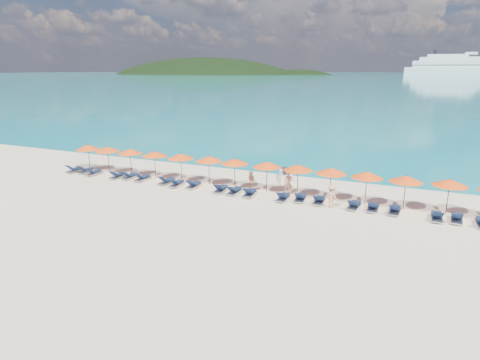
% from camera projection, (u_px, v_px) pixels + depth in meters
% --- Properties ---
extents(ground, '(1400.00, 1400.00, 0.00)m').
position_uv_depth(ground, '(221.00, 210.00, 25.45)').
color(ground, beige).
extents(sea, '(1600.00, 1300.00, 0.01)m').
position_uv_depth(sea, '(414.00, 74.00, 607.35)').
color(sea, '#1FA9B2').
rests_on(sea, ground).
extents(headland_main, '(374.00, 242.00, 126.50)m').
position_uv_depth(headland_main, '(203.00, 99.00, 628.17)').
color(headland_main, black).
rests_on(headland_main, ground).
extents(headland_small, '(162.00, 126.00, 85.50)m').
position_uv_depth(headland_small, '(299.00, 99.00, 586.79)').
color(headland_small, black).
rests_on(headland_small, ground).
extents(cruise_ship, '(136.87, 24.66, 37.98)m').
position_uv_depth(cruise_ship, '(462.00, 68.00, 517.71)').
color(cruise_ship, white).
rests_on(cruise_ship, ground).
extents(jetski, '(1.76, 2.62, 0.87)m').
position_uv_depth(jetski, '(286.00, 175.00, 32.21)').
color(jetski, white).
rests_on(jetski, ground).
extents(beachgoer_a, '(0.63, 0.42, 1.69)m').
position_uv_depth(beachgoer_a, '(288.00, 183.00, 28.35)').
color(beachgoer_a, tan).
rests_on(beachgoer_a, ground).
extents(beachgoer_b, '(0.78, 0.52, 1.48)m').
position_uv_depth(beachgoer_b, '(251.00, 181.00, 29.18)').
color(beachgoer_b, tan).
rests_on(beachgoer_b, ground).
extents(beachgoer_c, '(1.09, 0.84, 1.54)m').
position_uv_depth(beachgoer_c, '(332.00, 196.00, 25.65)').
color(beachgoer_c, tan).
rests_on(beachgoer_c, ground).
extents(umbrella_0, '(2.10, 2.10, 2.28)m').
position_uv_depth(umbrella_0, '(88.00, 147.00, 35.03)').
color(umbrella_0, black).
rests_on(umbrella_0, ground).
extents(umbrella_1, '(2.10, 2.10, 2.28)m').
position_uv_depth(umbrella_1, '(108.00, 149.00, 34.20)').
color(umbrella_1, black).
rests_on(umbrella_1, ground).
extents(umbrella_2, '(2.10, 2.10, 2.28)m').
position_uv_depth(umbrella_2, '(130.00, 151.00, 33.29)').
color(umbrella_2, black).
rests_on(umbrella_2, ground).
extents(umbrella_3, '(2.10, 2.10, 2.28)m').
position_uv_depth(umbrella_3, '(154.00, 154.00, 32.38)').
color(umbrella_3, black).
rests_on(umbrella_3, ground).
extents(umbrella_4, '(2.10, 2.10, 2.28)m').
position_uv_depth(umbrella_4, '(181.00, 156.00, 31.47)').
color(umbrella_4, black).
rests_on(umbrella_4, ground).
extents(umbrella_5, '(2.10, 2.10, 2.28)m').
position_uv_depth(umbrella_5, '(209.00, 159.00, 30.57)').
color(umbrella_5, black).
rests_on(umbrella_5, ground).
extents(umbrella_6, '(2.10, 2.10, 2.28)m').
position_uv_depth(umbrella_6, '(235.00, 161.00, 29.71)').
color(umbrella_6, black).
rests_on(umbrella_6, ground).
extents(umbrella_7, '(2.10, 2.10, 2.28)m').
position_uv_depth(umbrella_7, '(267.00, 164.00, 28.73)').
color(umbrella_7, black).
rests_on(umbrella_7, ground).
extents(umbrella_8, '(2.10, 2.10, 2.28)m').
position_uv_depth(umbrella_8, '(298.00, 168.00, 27.83)').
color(umbrella_8, black).
rests_on(umbrella_8, ground).
extents(umbrella_9, '(2.10, 2.10, 2.28)m').
position_uv_depth(umbrella_9, '(331.00, 171.00, 26.94)').
color(umbrella_9, black).
rests_on(umbrella_9, ground).
extents(umbrella_10, '(2.10, 2.10, 2.28)m').
position_uv_depth(umbrella_10, '(367.00, 175.00, 25.95)').
color(umbrella_10, black).
rests_on(umbrella_10, ground).
extents(umbrella_11, '(2.10, 2.10, 2.28)m').
position_uv_depth(umbrella_11, '(406.00, 179.00, 24.99)').
color(umbrella_11, black).
rests_on(umbrella_11, ground).
extents(umbrella_12, '(2.10, 2.10, 2.28)m').
position_uv_depth(umbrella_12, '(450.00, 183.00, 24.18)').
color(umbrella_12, black).
rests_on(umbrella_12, ground).
extents(lounger_0, '(0.63, 1.70, 0.66)m').
position_uv_depth(lounger_0, '(75.00, 169.00, 34.65)').
color(lounger_0, silver).
rests_on(lounger_0, ground).
extents(lounger_1, '(0.69, 1.73, 0.66)m').
position_uv_depth(lounger_1, '(86.00, 170.00, 34.40)').
color(lounger_1, silver).
rests_on(lounger_1, ground).
extents(lounger_2, '(0.66, 1.72, 0.66)m').
position_uv_depth(lounger_2, '(93.00, 172.00, 33.68)').
color(lounger_2, silver).
rests_on(lounger_2, ground).
extents(lounger_3, '(0.78, 1.75, 0.66)m').
position_uv_depth(lounger_3, '(117.00, 175.00, 32.74)').
color(lounger_3, silver).
rests_on(lounger_3, ground).
extents(lounger_4, '(0.63, 1.70, 0.66)m').
position_uv_depth(lounger_4, '(130.00, 176.00, 32.61)').
color(lounger_4, silver).
rests_on(lounger_4, ground).
extents(lounger_5, '(0.64, 1.71, 0.66)m').
position_uv_depth(lounger_5, '(142.00, 178.00, 32.04)').
color(lounger_5, silver).
rests_on(lounger_5, ground).
extents(lounger_6, '(0.74, 1.74, 0.66)m').
position_uv_depth(lounger_6, '(167.00, 181.00, 31.11)').
color(lounger_6, silver).
rests_on(lounger_6, ground).
extents(lounger_7, '(0.72, 1.73, 0.66)m').
position_uv_depth(lounger_7, '(177.00, 183.00, 30.49)').
color(lounger_7, silver).
rests_on(lounger_7, ground).
extents(lounger_8, '(0.72, 1.73, 0.66)m').
position_uv_depth(lounger_8, '(194.00, 185.00, 30.12)').
color(lounger_8, silver).
rests_on(lounger_8, ground).
extents(lounger_9, '(0.73, 1.74, 0.66)m').
position_uv_depth(lounger_9, '(221.00, 189.00, 29.09)').
color(lounger_9, silver).
rests_on(lounger_9, ground).
extents(lounger_10, '(0.69, 1.72, 0.66)m').
position_uv_depth(lounger_10, '(234.00, 191.00, 28.62)').
color(lounger_10, silver).
rests_on(lounger_10, ground).
extents(lounger_11, '(0.75, 1.74, 0.66)m').
position_uv_depth(lounger_11, '(250.00, 193.00, 28.16)').
color(lounger_11, silver).
rests_on(lounger_11, ground).
extents(lounger_12, '(0.65, 1.71, 0.66)m').
position_uv_depth(lounger_12, '(283.00, 197.00, 27.23)').
color(lounger_12, silver).
rests_on(lounger_12, ground).
extents(lounger_13, '(0.79, 1.75, 0.66)m').
position_uv_depth(lounger_13, '(300.00, 198.00, 27.09)').
color(lounger_13, silver).
rests_on(lounger_13, ground).
extents(lounger_14, '(0.69, 1.72, 0.66)m').
position_uv_depth(lounger_14, '(319.00, 200.00, 26.58)').
color(lounger_14, silver).
rests_on(lounger_14, ground).
extents(lounger_15, '(0.75, 1.74, 0.66)m').
position_uv_depth(lounger_15, '(354.00, 205.00, 25.63)').
color(lounger_15, silver).
rests_on(lounger_15, ground).
extents(lounger_16, '(0.64, 1.71, 0.66)m').
position_uv_depth(lounger_16, '(373.00, 207.00, 25.26)').
color(lounger_16, silver).
rests_on(lounger_16, ground).
extents(lounger_17, '(0.74, 1.74, 0.66)m').
position_uv_depth(lounger_17, '(395.00, 210.00, 24.75)').
color(lounger_17, silver).
rests_on(lounger_17, ground).
extents(lounger_18, '(0.67, 1.72, 0.66)m').
position_uv_depth(lounger_18, '(437.00, 216.00, 23.67)').
color(lounger_18, silver).
rests_on(lounger_18, ground).
extents(lounger_19, '(0.74, 1.74, 0.66)m').
position_uv_depth(lounger_19, '(457.00, 218.00, 23.39)').
color(lounger_19, silver).
rests_on(lounger_19, ground).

